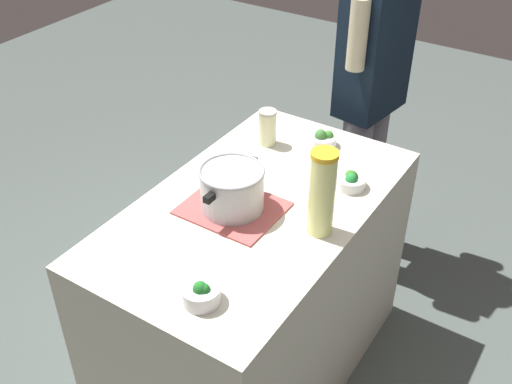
{
  "coord_description": "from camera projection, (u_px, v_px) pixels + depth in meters",
  "views": [
    {
      "loc": [
        -1.49,
        -0.96,
        2.21
      ],
      "look_at": [
        0.0,
        0.0,
        0.95
      ],
      "focal_mm": 43.42,
      "sensor_mm": 36.0,
      "label": 1
    }
  ],
  "objects": [
    {
      "name": "counter_slab",
      "position": [
        256.0,
        294.0,
        2.46
      ],
      "size": [
        1.28,
        0.74,
        0.9
      ],
      "primitive_type": "cube",
      "color": "beige",
      "rests_on": "ground_plane"
    },
    {
      "name": "broccoli_bowl_center",
      "position": [
        351.0,
        181.0,
        2.27
      ],
      "size": [
        0.11,
        0.11,
        0.07
      ],
      "color": "silver",
      "rests_on": "counter_slab"
    },
    {
      "name": "mason_jar",
      "position": [
        268.0,
        127.0,
        2.5
      ],
      "size": [
        0.07,
        0.07,
        0.15
      ],
      "color": "beige",
      "rests_on": "counter_slab"
    },
    {
      "name": "person_cook",
      "position": [
        369.0,
        98.0,
        2.87
      ],
      "size": [
        0.5,
        0.25,
        1.63
      ],
      "color": "slate",
      "rests_on": "ground_plane"
    },
    {
      "name": "broccoli_bowl_front",
      "position": [
        323.0,
        140.0,
        2.51
      ],
      "size": [
        0.11,
        0.11,
        0.08
      ],
      "color": "silver",
      "rests_on": "counter_slab"
    },
    {
      "name": "lemonade_pitcher",
      "position": [
        322.0,
        193.0,
        1.99
      ],
      "size": [
        0.09,
        0.09,
        0.31
      ],
      "color": "#EDF190",
      "rests_on": "counter_slab"
    },
    {
      "name": "ground_plane",
      "position": [
        256.0,
        367.0,
        2.72
      ],
      "size": [
        8.0,
        8.0,
        0.0
      ],
      "primitive_type": "plane",
      "color": "#4A534F"
    },
    {
      "name": "dish_cloth",
      "position": [
        233.0,
        208.0,
        2.17
      ],
      "size": [
        0.28,
        0.34,
        0.01
      ],
      "primitive_type": "cube",
      "color": "#AE504F",
      "rests_on": "counter_slab"
    },
    {
      "name": "broccoli_bowl_back",
      "position": [
        201.0,
        293.0,
        1.79
      ],
      "size": [
        0.12,
        0.12,
        0.08
      ],
      "color": "silver",
      "rests_on": "counter_slab"
    },
    {
      "name": "cooking_pot",
      "position": [
        232.0,
        188.0,
        2.12
      ],
      "size": [
        0.3,
        0.23,
        0.16
      ],
      "color": "#B7B7BC",
      "rests_on": "dish_cloth"
    }
  ]
}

